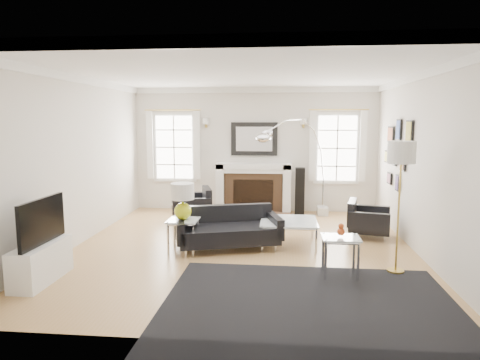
# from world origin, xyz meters

# --- Properties ---
(floor) EXTENTS (6.00, 6.00, 0.00)m
(floor) POSITION_xyz_m (0.00, 0.00, 0.00)
(floor) COLOR #AD8248
(floor) RESTS_ON ground
(back_wall) EXTENTS (5.50, 0.04, 2.80)m
(back_wall) POSITION_xyz_m (0.00, 3.00, 1.40)
(back_wall) COLOR beige
(back_wall) RESTS_ON floor
(front_wall) EXTENTS (5.50, 0.04, 2.80)m
(front_wall) POSITION_xyz_m (0.00, -3.00, 1.40)
(front_wall) COLOR beige
(front_wall) RESTS_ON floor
(left_wall) EXTENTS (0.04, 6.00, 2.80)m
(left_wall) POSITION_xyz_m (-2.75, 0.00, 1.40)
(left_wall) COLOR beige
(left_wall) RESTS_ON floor
(right_wall) EXTENTS (0.04, 6.00, 2.80)m
(right_wall) POSITION_xyz_m (2.75, 0.00, 1.40)
(right_wall) COLOR beige
(right_wall) RESTS_ON floor
(ceiling) EXTENTS (5.50, 6.00, 0.02)m
(ceiling) POSITION_xyz_m (0.00, 0.00, 2.80)
(ceiling) COLOR white
(ceiling) RESTS_ON back_wall
(crown_molding) EXTENTS (5.50, 6.00, 0.12)m
(crown_molding) POSITION_xyz_m (0.00, 0.00, 2.74)
(crown_molding) COLOR white
(crown_molding) RESTS_ON back_wall
(fireplace) EXTENTS (1.70, 0.69, 1.11)m
(fireplace) POSITION_xyz_m (0.00, 2.79, 0.54)
(fireplace) COLOR white
(fireplace) RESTS_ON floor
(mantel_mirror) EXTENTS (1.05, 0.07, 0.75)m
(mantel_mirror) POSITION_xyz_m (0.00, 2.95, 1.65)
(mantel_mirror) COLOR black
(mantel_mirror) RESTS_ON back_wall
(window_left) EXTENTS (1.24, 0.15, 1.62)m
(window_left) POSITION_xyz_m (-1.85, 2.95, 1.46)
(window_left) COLOR white
(window_left) RESTS_ON back_wall
(window_right) EXTENTS (1.24, 0.15, 1.62)m
(window_right) POSITION_xyz_m (1.85, 2.95, 1.46)
(window_right) COLOR white
(window_right) RESTS_ON back_wall
(gallery_wall) EXTENTS (0.04, 1.73, 1.29)m
(gallery_wall) POSITION_xyz_m (2.72, 1.30, 1.53)
(gallery_wall) COLOR black
(gallery_wall) RESTS_ON right_wall
(tv_unit) EXTENTS (0.35, 1.00, 1.09)m
(tv_unit) POSITION_xyz_m (-2.44, -1.70, 0.33)
(tv_unit) COLOR white
(tv_unit) RESTS_ON floor
(area_rug) EXTENTS (3.35, 2.80, 0.01)m
(area_rug) POSITION_xyz_m (0.96, -2.23, 0.01)
(area_rug) COLOR black
(area_rug) RESTS_ON floor
(sofa) EXTENTS (1.82, 1.20, 0.55)m
(sofa) POSITION_xyz_m (-0.24, -0.00, 0.30)
(sofa) COLOR black
(sofa) RESTS_ON floor
(armchair_left) EXTENTS (0.97, 1.03, 0.58)m
(armchair_left) POSITION_xyz_m (-1.16, 1.72, 0.32)
(armchair_left) COLOR black
(armchair_left) RESTS_ON floor
(armchair_right) EXTENTS (0.86, 0.92, 0.53)m
(armchair_right) POSITION_xyz_m (2.15, 0.92, 0.30)
(armchair_right) COLOR black
(armchair_right) RESTS_ON floor
(coffee_table) EXTENTS (0.93, 0.93, 0.41)m
(coffee_table) POSITION_xyz_m (0.76, 0.27, 0.38)
(coffee_table) COLOR silver
(coffee_table) RESTS_ON floor
(side_table_left) EXTENTS (0.47, 0.47, 0.52)m
(side_table_left) POSITION_xyz_m (-0.91, -0.28, 0.41)
(side_table_left) COLOR silver
(side_table_left) RESTS_ON floor
(nesting_table) EXTENTS (0.49, 0.42, 0.54)m
(nesting_table) POSITION_xyz_m (1.41, -1.15, 0.43)
(nesting_table) COLOR silver
(nesting_table) RESTS_ON floor
(gourd_lamp) EXTENTS (0.36, 0.36, 0.58)m
(gourd_lamp) POSITION_xyz_m (-0.91, -0.28, 0.85)
(gourd_lamp) COLOR #CCDA1B
(gourd_lamp) RESTS_ON side_table_left
(orange_vase) EXTENTS (0.10, 0.10, 0.16)m
(orange_vase) POSITION_xyz_m (1.41, -1.15, 0.64)
(orange_vase) COLOR #AF3F16
(orange_vase) RESTS_ON nesting_table
(arc_floor_lamp) EXTENTS (1.54, 1.43, 2.18)m
(arc_floor_lamp) POSITION_xyz_m (0.90, 2.10, 1.18)
(arc_floor_lamp) COLOR white
(arc_floor_lamp) RESTS_ON floor
(stick_floor_lamp) EXTENTS (0.36, 0.36, 1.80)m
(stick_floor_lamp) POSITION_xyz_m (2.20, -0.92, 1.56)
(stick_floor_lamp) COLOR gold
(stick_floor_lamp) RESTS_ON floor
(speaker_tower) EXTENTS (0.21, 0.21, 1.04)m
(speaker_tower) POSITION_xyz_m (1.03, 2.65, 0.52)
(speaker_tower) COLOR black
(speaker_tower) RESTS_ON floor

